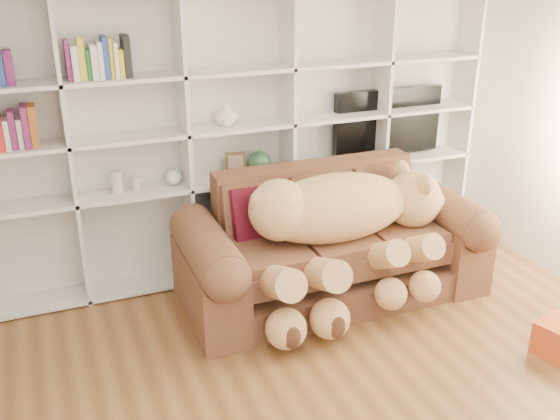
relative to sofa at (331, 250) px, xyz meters
name	(u,v)px	position (x,y,z in m)	size (l,w,h in m)	color
wall_back	(230,115)	(-0.55, 0.87, 0.97)	(5.00, 0.02, 2.70)	silver
bookshelf	(207,127)	(-0.79, 0.73, 0.92)	(4.43, 0.35, 2.40)	silver
sofa	(331,250)	(0.00, 0.00, 0.00)	(2.41, 1.04, 1.01)	brown
teddy_bear	(342,224)	(-0.01, -0.20, 0.32)	(1.78, 0.98, 1.03)	#E2A871
throw_pillow	(258,213)	(-0.56, 0.17, 0.35)	(0.43, 0.14, 0.43)	#4F0D19
gift_box	(560,338)	(1.12, -1.36, -0.26)	(0.30, 0.28, 0.24)	#C24619
tv	(387,123)	(0.89, 0.72, 0.79)	(1.05, 0.18, 0.62)	black
picture_frame	(235,164)	(-0.58, 0.67, 0.60)	(0.16, 0.03, 0.21)	#51361B
green_vase	(259,163)	(-0.36, 0.67, 0.58)	(0.20, 0.20, 0.20)	#2A5232
figurine_tall	(117,182)	(-1.55, 0.67, 0.57)	(0.09, 0.09, 0.18)	beige
figurine_short	(136,184)	(-1.40, 0.67, 0.54)	(0.06, 0.06, 0.11)	beige
snow_globe	(174,177)	(-1.10, 0.67, 0.55)	(0.13, 0.13, 0.13)	silver
shelf_vase	(226,114)	(-0.64, 0.67, 1.03)	(0.18, 0.18, 0.19)	silver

